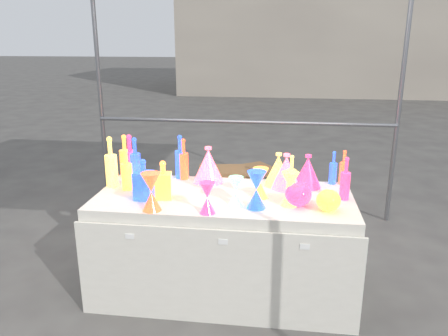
# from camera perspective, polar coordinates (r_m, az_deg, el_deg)

# --- Properties ---
(ground) EXTENTS (80.00, 80.00, 0.00)m
(ground) POSITION_cam_1_polar(r_m,az_deg,el_deg) (3.41, -0.00, -15.48)
(ground) COLOR slate
(ground) RESTS_ON ground
(display_table) EXTENTS (1.84, 0.83, 0.75)m
(display_table) POSITION_cam_1_polar(r_m,az_deg,el_deg) (3.22, -0.02, -9.92)
(display_table) COLOR silver
(display_table) RESTS_ON ground
(background_building) EXTENTS (14.00, 6.00, 6.00)m
(background_building) POSITION_cam_1_polar(r_m,az_deg,el_deg) (17.29, 20.84, 19.58)
(background_building) COLOR #B3A795
(background_building) RESTS_ON ground
(cardboard_box_closed) EXTENTS (0.58, 0.45, 0.38)m
(cardboard_box_closed) POSITION_cam_1_polar(r_m,az_deg,el_deg) (5.02, -0.27, -2.19)
(cardboard_box_closed) COLOR #9E7047
(cardboard_box_closed) RESTS_ON ground
(cardboard_box_flat) EXTENTS (0.90, 0.85, 0.06)m
(cardboard_box_flat) POSITION_cam_1_polar(r_m,az_deg,el_deg) (6.08, 3.21, -0.41)
(cardboard_box_flat) COLOR #9E7047
(cardboard_box_flat) RESTS_ON ground
(bottle_0) EXTENTS (0.09, 0.09, 0.34)m
(bottle_0) POSITION_cam_1_polar(r_m,az_deg,el_deg) (3.55, -12.81, 1.62)
(bottle_0) COLOR red
(bottle_0) RESTS_ON display_table
(bottle_1) EXTENTS (0.08, 0.08, 0.35)m
(bottle_1) POSITION_cam_1_polar(r_m,az_deg,el_deg) (3.42, -5.73, 1.48)
(bottle_1) COLOR #1A9356
(bottle_1) RESTS_ON display_table
(bottle_2) EXTENTS (0.08, 0.08, 0.32)m
(bottle_2) POSITION_cam_1_polar(r_m,az_deg,el_deg) (3.40, -5.28, 1.19)
(bottle_2) COLOR orange
(bottle_2) RESTS_ON display_table
(bottle_3) EXTENTS (0.12, 0.12, 0.35)m
(bottle_3) POSITION_cam_1_polar(r_m,az_deg,el_deg) (3.48, -12.17, 1.47)
(bottle_3) COLOR #1E44AF
(bottle_3) RESTS_ON display_table
(bottle_4) EXTENTS (0.12, 0.12, 0.38)m
(bottle_4) POSITION_cam_1_polar(r_m,az_deg,el_deg) (3.31, -14.55, 0.80)
(bottle_4) COLOR #147E73
(bottle_4) RESTS_ON display_table
(bottle_6) EXTENTS (0.10, 0.10, 0.31)m
(bottle_6) POSITION_cam_1_polar(r_m,az_deg,el_deg) (3.23, -12.62, -0.14)
(bottle_6) COLOR red
(bottle_6) RESTS_ON display_table
(bottle_7) EXTENTS (0.11, 0.11, 0.34)m
(bottle_7) POSITION_cam_1_polar(r_m,az_deg,el_deg) (3.40, -11.52, 1.12)
(bottle_7) COLOR #1A9356
(bottle_7) RESTS_ON display_table
(decanter_0) EXTENTS (0.13, 0.13, 0.27)m
(decanter_0) POSITION_cam_1_polar(r_m,az_deg,el_deg) (3.01, -7.93, -1.51)
(decanter_0) COLOR red
(decanter_0) RESTS_ON display_table
(decanter_2) EXTENTS (0.13, 0.13, 0.28)m
(decanter_2) POSITION_cam_1_polar(r_m,az_deg,el_deg) (3.01, -10.46, -1.45)
(decanter_2) COLOR #1A9356
(decanter_2) RESTS_ON display_table
(hourglass_0) EXTENTS (0.16, 0.16, 0.25)m
(hourglass_0) POSITION_cam_1_polar(r_m,az_deg,el_deg) (2.81, -9.48, -3.09)
(hourglass_0) COLOR orange
(hourglass_0) RESTS_ON display_table
(hourglass_1) EXTENTS (0.12, 0.12, 0.20)m
(hourglass_1) POSITION_cam_1_polar(r_m,az_deg,el_deg) (2.74, -2.19, -3.91)
(hourglass_1) COLOR #1E44AF
(hourglass_1) RESTS_ON display_table
(hourglass_2) EXTENTS (0.15, 0.15, 0.23)m
(hourglass_2) POSITION_cam_1_polar(r_m,az_deg,el_deg) (2.89, 8.60, -2.71)
(hourglass_2) COLOR #147E73
(hourglass_2) RESTS_ON display_table
(hourglass_3) EXTENTS (0.12, 0.12, 0.20)m
(hourglass_3) POSITION_cam_1_polar(r_m,az_deg,el_deg) (2.87, 1.58, -3.04)
(hourglass_3) COLOR #DA2B72
(hourglass_3) RESTS_ON display_table
(hourglass_4) EXTENTS (0.13, 0.13, 0.21)m
(hourglass_4) POSITION_cam_1_polar(r_m,az_deg,el_deg) (3.00, 4.78, -1.97)
(hourglass_4) COLOR red
(hourglass_4) RESTS_ON display_table
(hourglass_5) EXTENTS (0.15, 0.15, 0.25)m
(hourglass_5) POSITION_cam_1_polar(r_m,az_deg,el_deg) (2.82, 4.26, -2.86)
(hourglass_5) COLOR #1A9356
(hourglass_5) RESTS_ON display_table
(globe_0) EXTENTS (0.19, 0.19, 0.13)m
(globe_0) POSITION_cam_1_polar(r_m,az_deg,el_deg) (2.86, 13.47, -4.28)
(globe_0) COLOR red
(globe_0) RESTS_ON display_table
(globe_3) EXTENTS (0.19, 0.19, 0.14)m
(globe_3) POSITION_cam_1_polar(r_m,az_deg,el_deg) (2.91, 9.67, -3.60)
(globe_3) COLOR #1E44AF
(globe_3) RESTS_ON display_table
(lampshade_0) EXTENTS (0.31, 0.31, 0.28)m
(lampshade_0) POSITION_cam_1_polar(r_m,az_deg,el_deg) (3.32, -2.05, 0.46)
(lampshade_0) COLOR #FFA835
(lampshade_0) RESTS_ON display_table
(lampshade_1) EXTENTS (0.29, 0.29, 0.26)m
(lampshade_1) POSITION_cam_1_polar(r_m,az_deg,el_deg) (3.22, 8.12, -0.39)
(lampshade_1) COLOR #FFA835
(lampshade_1) RESTS_ON display_table
(lampshade_2) EXTENTS (0.22, 0.22, 0.25)m
(lampshade_2) POSITION_cam_1_polar(r_m,az_deg,el_deg) (3.27, 10.86, -0.37)
(lampshade_2) COLOR #1E44AF
(lampshade_2) RESTS_ON display_table
(lampshade_3) EXTENTS (0.21, 0.21, 0.25)m
(lampshade_3) POSITION_cam_1_polar(r_m,az_deg,el_deg) (3.28, 7.10, -0.13)
(lampshade_3) COLOR #147E73
(lampshade_3) RESTS_ON display_table
(bottle_8) EXTENTS (0.06, 0.06, 0.26)m
(bottle_8) POSITION_cam_1_polar(r_m,az_deg,el_deg) (3.38, 14.08, 0.05)
(bottle_8) COLOR #1A9356
(bottle_8) RESTS_ON display_table
(bottle_9) EXTENTS (0.07, 0.07, 0.27)m
(bottle_9) POSITION_cam_1_polar(r_m,az_deg,el_deg) (3.39, 15.36, 0.09)
(bottle_9) COLOR orange
(bottle_9) RESTS_ON display_table
(bottle_10) EXTENTS (0.08, 0.08, 0.30)m
(bottle_10) POSITION_cam_1_polar(r_m,az_deg,el_deg) (3.07, 15.58, -1.30)
(bottle_10) COLOR #1E44AF
(bottle_10) RESTS_ON display_table
(bottle_11) EXTENTS (0.08, 0.08, 0.29)m
(bottle_11) POSITION_cam_1_polar(r_m,az_deg,el_deg) (3.08, 8.79, -0.91)
(bottle_11) COLOR #147E73
(bottle_11) RESTS_ON display_table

